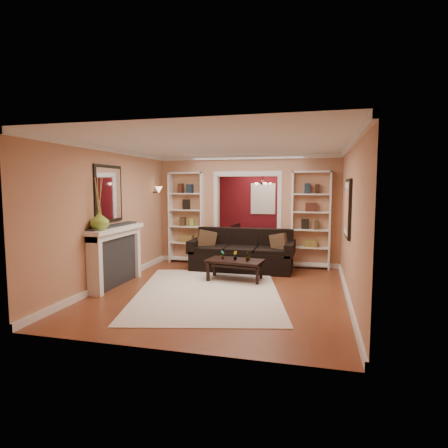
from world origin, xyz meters
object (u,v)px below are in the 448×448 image
(dining_table, at_px, (262,242))
(sofa, at_px, (242,250))
(coffee_table, at_px, (235,270))
(bookshelf_left, at_px, (187,217))
(fireplace, at_px, (117,256))
(bookshelf_right, at_px, (311,220))

(dining_table, bearing_deg, sofa, 176.84)
(sofa, relative_size, dining_table, 1.34)
(coffee_table, distance_m, dining_table, 3.36)
(bookshelf_left, bearing_deg, sofa, -20.37)
(fireplace, bearing_deg, coffee_table, 24.05)
(fireplace, height_order, dining_table, fireplace)
(bookshelf_left, relative_size, fireplace, 1.35)
(sofa, height_order, dining_table, sofa)
(coffee_table, bearing_deg, dining_table, 95.84)
(dining_table, bearing_deg, fireplace, 152.64)
(sofa, relative_size, coffee_table, 2.11)
(sofa, bearing_deg, fireplace, -137.15)
(coffee_table, xyz_separation_m, dining_table, (0.08, 3.35, 0.10))
(bookshelf_left, distance_m, fireplace, 2.65)
(bookshelf_left, height_order, fireplace, bookshelf_left)
(coffee_table, bearing_deg, sofa, 100.19)
(bookshelf_left, relative_size, bookshelf_right, 1.00)
(sofa, relative_size, bookshelf_right, 1.05)
(coffee_table, height_order, dining_table, dining_table)
(bookshelf_left, xyz_separation_m, dining_table, (1.69, 1.79, -0.83))
(coffee_table, relative_size, bookshelf_right, 0.50)
(fireplace, bearing_deg, dining_table, 62.64)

